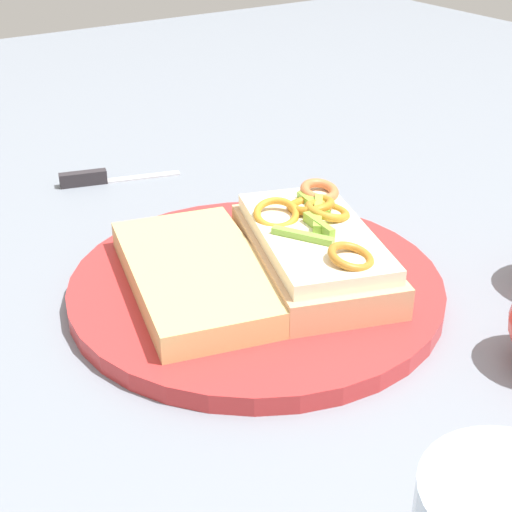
{
  "coord_description": "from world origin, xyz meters",
  "views": [
    {
      "loc": [
        0.28,
        0.42,
        0.31
      ],
      "look_at": [
        0.0,
        0.0,
        0.03
      ],
      "focal_mm": 53.08,
      "sensor_mm": 36.0,
      "label": 1
    }
  ],
  "objects_px": {
    "plate": "(256,287)",
    "sandwich": "(314,248)",
    "bread_slice_side": "(197,275)",
    "knife": "(101,178)"
  },
  "relations": [
    {
      "from": "plate",
      "to": "sandwich",
      "type": "distance_m",
      "value": 0.05
    },
    {
      "from": "plate",
      "to": "bread_slice_side",
      "type": "distance_m",
      "value": 0.05
    },
    {
      "from": "plate",
      "to": "bread_slice_side",
      "type": "xyz_separation_m",
      "value": [
        0.04,
        -0.01,
        0.02
      ]
    },
    {
      "from": "knife",
      "to": "sandwich",
      "type": "bearing_deg",
      "value": -63.11
    },
    {
      "from": "plate",
      "to": "sandwich",
      "type": "height_order",
      "value": "sandwich"
    },
    {
      "from": "plate",
      "to": "sandwich",
      "type": "bearing_deg",
      "value": 163.56
    },
    {
      "from": "bread_slice_side",
      "to": "sandwich",
      "type": "bearing_deg",
      "value": 86.38
    },
    {
      "from": "plate",
      "to": "bread_slice_side",
      "type": "relative_size",
      "value": 1.63
    },
    {
      "from": "plate",
      "to": "sandwich",
      "type": "xyz_separation_m",
      "value": [
        -0.05,
        0.01,
        0.03
      ]
    },
    {
      "from": "sandwich",
      "to": "knife",
      "type": "relative_size",
      "value": 1.55
    }
  ]
}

